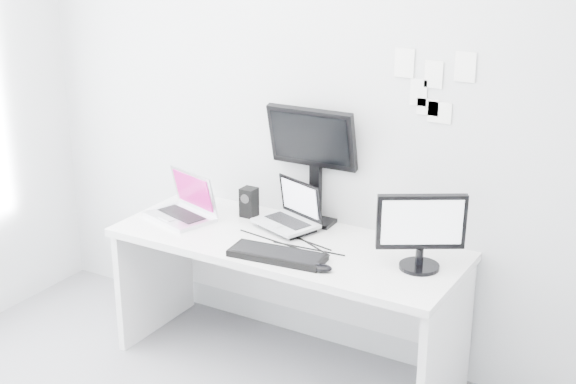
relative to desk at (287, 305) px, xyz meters
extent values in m
plane|color=#B6B8BB|center=(0.00, 0.35, 0.99)|extent=(3.60, 0.00, 3.60)
cube|color=silver|center=(0.00, 0.00, 0.00)|extent=(1.80, 0.70, 0.73)
cube|color=silver|center=(-0.65, -0.04, 0.50)|extent=(0.42, 0.36, 0.26)
cube|color=black|center=(-0.35, 0.19, 0.45)|extent=(0.09, 0.09, 0.16)
cube|color=#B0B4B9|center=(-0.08, 0.12, 0.49)|extent=(0.38, 0.33, 0.26)
cube|color=black|center=(-0.01, 0.30, 0.69)|extent=(0.48, 0.19, 0.65)
cube|color=black|center=(0.70, 0.03, 0.55)|extent=(0.45, 0.38, 0.38)
cube|color=black|center=(0.07, -0.21, 0.38)|extent=(0.49, 0.22, 0.03)
ellipsoid|color=black|center=(0.32, -0.23, 0.38)|extent=(0.12, 0.09, 0.03)
cube|color=white|center=(0.45, 0.34, 1.26)|extent=(0.10, 0.00, 0.14)
cube|color=white|center=(0.60, 0.34, 1.22)|extent=(0.09, 0.00, 0.13)
cube|color=white|center=(0.75, 0.34, 1.26)|extent=(0.10, 0.00, 0.14)
cube|color=white|center=(0.58, 0.34, 1.05)|extent=(0.11, 0.00, 0.08)
cube|color=white|center=(0.64, 0.34, 1.04)|extent=(0.12, 0.00, 0.10)
cube|color=white|center=(0.53, 0.34, 1.12)|extent=(0.09, 0.00, 0.13)
camera|label=1|loc=(1.94, -3.30, 2.00)|focal=51.41mm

